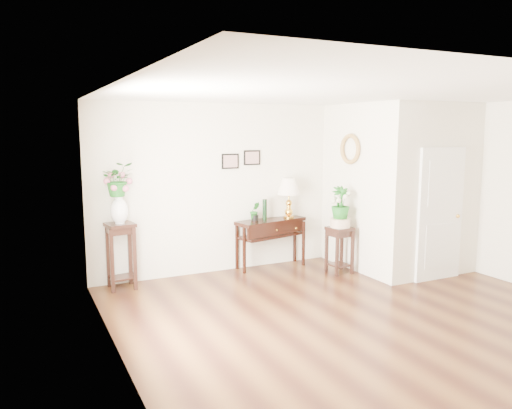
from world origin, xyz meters
TOP-DOWN VIEW (x-y plane):
  - floor at (0.00, 0.00)m, footprint 6.00×5.50m
  - ceiling at (0.00, 0.00)m, footprint 6.00×5.50m
  - wall_back at (0.00, 2.75)m, footprint 6.00×0.02m
  - wall_left at (-3.00, 0.00)m, footprint 0.02×5.50m
  - partition at (2.10, 1.77)m, footprint 1.80×1.95m
  - door at (2.10, 0.78)m, footprint 0.90×0.05m
  - art_print_left at (-0.65, 2.73)m, footprint 0.30×0.02m
  - art_print_right at (-0.25, 2.73)m, footprint 0.30×0.02m
  - wall_ornament at (1.16, 1.90)m, footprint 0.07×0.51m
  - console_table at (0.03, 2.57)m, footprint 1.33×0.68m
  - table_lamp at (0.39, 2.57)m, footprint 0.46×0.46m
  - green_vase at (-0.09, 2.57)m, footprint 0.08×0.08m
  - potted_plant at (-0.27, 2.57)m, footprint 0.19×0.16m
  - plant_stand_a at (-2.53, 2.50)m, footprint 0.44×0.44m
  - porcelain_vase at (-2.53, 2.50)m, footprint 0.27×0.27m
  - lily_arrangement at (-2.53, 2.50)m, footprint 0.47×0.41m
  - plant_stand_b at (0.90, 1.76)m, footprint 0.40×0.40m
  - ceramic_bowl at (0.90, 1.76)m, footprint 0.43×0.43m
  - narcissus at (0.90, 1.76)m, footprint 0.35×0.35m

SIDE VIEW (x-z plane):
  - floor at x=0.00m, z-range -0.01..0.01m
  - plant_stand_b at x=0.90m, z-range 0.00..0.77m
  - console_table at x=0.03m, z-range 0.00..0.84m
  - plant_stand_a at x=-2.53m, z-range 0.00..1.00m
  - ceramic_bowl at x=0.90m, z-range 0.78..0.93m
  - potted_plant at x=-0.27m, z-range 0.84..1.14m
  - green_vase at x=-0.09m, z-range 0.83..1.19m
  - door at x=2.10m, z-range 0.00..2.10m
  - narcissus at x=0.90m, z-range 0.89..1.45m
  - table_lamp at x=0.39m, z-range 0.84..1.55m
  - porcelain_vase at x=-2.53m, z-range 1.00..1.45m
  - wall_back at x=0.00m, z-range 0.00..2.80m
  - wall_left at x=-3.00m, z-range 0.00..2.80m
  - partition at x=2.10m, z-range 0.00..2.80m
  - lily_arrangement at x=-2.53m, z-range 1.40..1.90m
  - art_print_left at x=-0.65m, z-range 1.73..1.98m
  - art_print_right at x=-0.25m, z-range 1.77..2.02m
  - wall_ornament at x=1.16m, z-range 1.79..2.30m
  - ceiling at x=0.00m, z-range 2.79..2.81m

